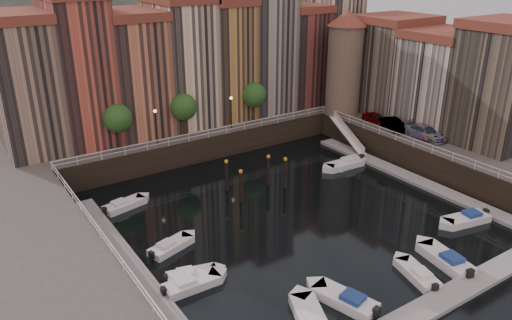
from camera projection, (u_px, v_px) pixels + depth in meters
ground at (288, 213)px, 48.60m from camera, size 200.00×200.00×0.00m
quay_far at (174, 127)px, 68.05m from camera, size 80.00×20.00×3.00m
quay_right at (482, 148)px, 60.81m from camera, size 20.00×36.00×3.00m
dock_left at (132, 270)px, 39.47m from camera, size 2.00×28.00×0.35m
dock_right at (409, 177)px, 56.05m from camera, size 2.00×28.00×0.35m
dock_near at (432, 306)px, 35.43m from camera, size 30.00×2.00×0.35m
mountains at (42, 18)px, 131.19m from camera, size 145.00×100.00×18.00m
far_terrace at (201, 58)px, 64.22m from camera, size 48.70×10.30×17.50m
right_terrace at (443, 75)px, 61.44m from camera, size 9.30×24.30×14.00m
corner_tower at (345, 61)px, 66.12m from camera, size 5.20×5.20×13.80m
promenade_trees at (189, 106)px, 59.43m from camera, size 21.20×3.20×5.20m
street_lamps at (195, 113)px, 59.09m from camera, size 10.36×0.36×4.18m
railings at (260, 161)px, 50.92m from camera, size 36.08×34.04×0.52m
gangway at (348, 134)px, 64.32m from camera, size 2.78×8.32×3.73m
mooring_pilings at (256, 177)px, 52.47m from camera, size 6.02×3.40×3.78m
boat_left_1 at (191, 284)px, 37.46m from camera, size 4.63×1.77×1.06m
boat_left_2 at (191, 275)px, 38.57m from camera, size 4.26×2.41×0.95m
boat_left_3 at (170, 246)px, 42.35m from camera, size 4.43×2.74×1.00m
boat_left_4 at (124, 205)px, 49.34m from camera, size 4.61×2.55×1.03m
boat_right_0 at (467, 219)px, 46.68m from camera, size 4.99×2.62×1.12m
boat_right_3 at (345, 164)px, 58.92m from camera, size 5.03×2.06×1.14m
boat_right_4 at (350, 163)px, 59.38m from camera, size 4.71×2.03×1.07m
boat_near_0 at (311, 319)px, 33.81m from camera, size 3.51×5.17×1.17m
boat_near_1 at (346, 300)px, 35.67m from camera, size 3.08×5.25×1.18m
boat_near_2 at (418, 274)px, 38.64m from camera, size 2.59×4.52×1.01m
boat_near_3 at (446, 260)px, 40.37m from camera, size 2.74×5.40×1.21m
car_a at (375, 119)px, 64.50m from camera, size 1.61×3.86×1.30m
car_b at (393, 125)px, 61.84m from camera, size 2.40×4.60×1.44m
car_c at (425, 133)px, 58.95m from camera, size 2.22×5.39×1.56m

